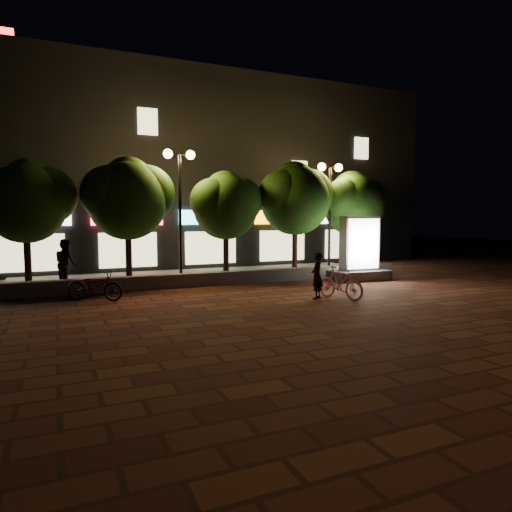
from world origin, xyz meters
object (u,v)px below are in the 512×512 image
tree_left (128,196)px  scooter_pink (340,283)px  tree_mid (226,203)px  ad_kiosk (359,254)px  scooter_parked (95,286)px  street_lamp_left (180,181)px  rider (317,276)px  tree_far_left (27,198)px  tree_right (296,196)px  street_lamp_right (330,189)px  pedestrian (66,263)px  tree_far_right (354,201)px

tree_left → scooter_pink: tree_left is taller
tree_mid → ad_kiosk: 5.96m
tree_left → scooter_parked: 4.56m
street_lamp_left → rider: size_ratio=3.42×
tree_mid → ad_kiosk: size_ratio=1.69×
tree_left → tree_mid: (4.00, -0.00, -0.23)m
tree_left → street_lamp_left: bearing=-7.7°
scooter_pink → tree_far_left: bearing=127.2°
scooter_parked → scooter_pink: bearing=-79.6°
tree_right → street_lamp_right: bearing=-9.1°
tree_left → pedestrian: size_ratio=2.78×
tree_right → scooter_parked: 9.87m
tree_far_left → scooter_pink: size_ratio=2.68×
tree_far_left → tree_far_right: (14.00, 0.00, 0.08)m
scooter_parked → rider: bearing=-79.3°
ad_kiosk → pedestrian: (-11.23, 2.45, -0.11)m
tree_far_right → pedestrian: size_ratio=2.70×
ad_kiosk → tree_far_left: bearing=168.2°
tree_far_left → rider: (8.51, -5.62, -2.54)m
tree_mid → scooter_parked: tree_mid is taller
scooter_pink → rider: bearing=135.6°
tree_left → rider: bearing=-48.3°
scooter_pink → rider: rider is taller
tree_far_right → ad_kiosk: size_ratio=1.79×
ad_kiosk → pedestrian: bearing=167.7°
street_lamp_right → scooter_parked: (-10.49, -2.83, -3.41)m
tree_left → ad_kiosk: 9.58m
street_lamp_right → tree_mid: bearing=177.0°
tree_mid → street_lamp_right: (4.95, -0.26, 0.68)m
ad_kiosk → tree_mid: bearing=152.2°
scooter_pink → pedestrian: (-8.00, 5.78, 0.44)m
tree_left → scooter_parked: tree_left is taller
street_lamp_left → tree_mid: bearing=7.3°
tree_far_right → ad_kiosk: (-1.59, -2.60, -2.30)m
pedestrian → tree_left: bearing=-109.9°
tree_far_left → ad_kiosk: 12.87m
scooter_pink → pedestrian: pedestrian is taller
tree_far_left → street_lamp_left: size_ratio=0.89×
tree_far_left → tree_left: 3.51m
tree_far_left → street_lamp_right: size_ratio=0.93×
tree_far_right → street_lamp_left: street_lamp_left is taller
tree_left → rider: 8.00m
scooter_pink → pedestrian: size_ratio=0.98×
street_lamp_left → rider: bearing=-60.2°
tree_far_left → street_lamp_right: 12.47m
tree_right → scooter_pink: 6.86m
tree_mid → scooter_pink: tree_mid is taller
scooter_pink → rider: size_ratio=1.14×
rider → pedestrian: (-7.32, 5.47, 0.20)m
tree_far_left → street_lamp_right: (12.45, -0.26, 0.60)m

